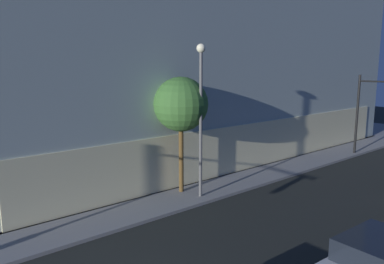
% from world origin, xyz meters
% --- Properties ---
extents(modern_building, '(34.74, 22.88, 21.11)m').
position_xyz_m(modern_building, '(14.33, 19.20, 10.47)').
color(modern_building, '#4C4C51').
rests_on(modern_building, ground).
extents(traffic_light_far_corner, '(0.38, 5.02, 5.92)m').
position_xyz_m(traffic_light_far_corner, '(23.22, 3.75, 4.35)').
color(traffic_light_far_corner, black).
rests_on(traffic_light_far_corner, sidewalk_corner).
extents(street_lamp_sidewalk, '(0.44, 0.44, 7.63)m').
position_xyz_m(street_lamp_sidewalk, '(7.80, 6.02, 4.97)').
color(street_lamp_sidewalk, '#565656').
rests_on(street_lamp_sidewalk, sidewalk_corner).
extents(sidewalk_tree, '(2.80, 2.80, 6.04)m').
position_xyz_m(sidewalk_tree, '(7.52, 7.23, 4.76)').
color(sidewalk_tree, brown).
rests_on(sidewalk_tree, sidewalk_corner).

